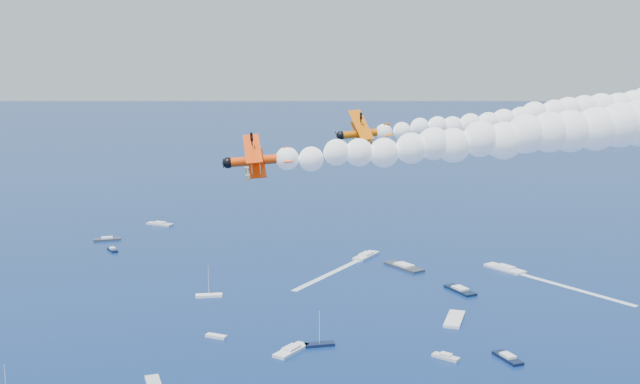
# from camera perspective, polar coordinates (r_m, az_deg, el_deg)

# --- Properties ---
(biplane_lead) EXTENTS (11.39, 12.72, 8.95)m
(biplane_lead) POSITION_cam_1_polar(r_m,az_deg,el_deg) (116.52, 3.17, 4.17)
(biplane_lead) COLOR #D65B04
(biplane_trail) EXTENTS (9.86, 11.17, 7.22)m
(biplane_trail) POSITION_cam_1_polar(r_m,az_deg,el_deg) (84.15, -4.38, 2.27)
(biplane_trail) COLOR #FF3F05
(smoke_trail_lead) EXTENTS (51.52, 40.46, 9.27)m
(smoke_trail_lead) POSITION_cam_1_polar(r_m,az_deg,el_deg) (124.40, 14.56, 5.11)
(smoke_trail_lead) COLOR white
(smoke_trail_trail) EXTENTS (51.35, 36.75, 9.27)m
(smoke_trail_trail) POSITION_cam_1_polar(r_m,az_deg,el_deg) (88.49, 12.10, 3.68)
(smoke_trail_trail) COLOR white
(spectator_boats) EXTENTS (239.58, 181.37, 0.70)m
(spectator_boats) POSITION_cam_1_polar(r_m,az_deg,el_deg) (208.26, 2.60, -8.76)
(spectator_boats) COLOR silver
(spectator_boats) RESTS_ON ground
(boat_wakes) EXTENTS (94.02, 36.99, 0.04)m
(boat_wakes) POSITION_cam_1_polar(r_m,az_deg,el_deg) (240.42, 9.06, -6.32)
(boat_wakes) COLOR white
(boat_wakes) RESTS_ON ground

